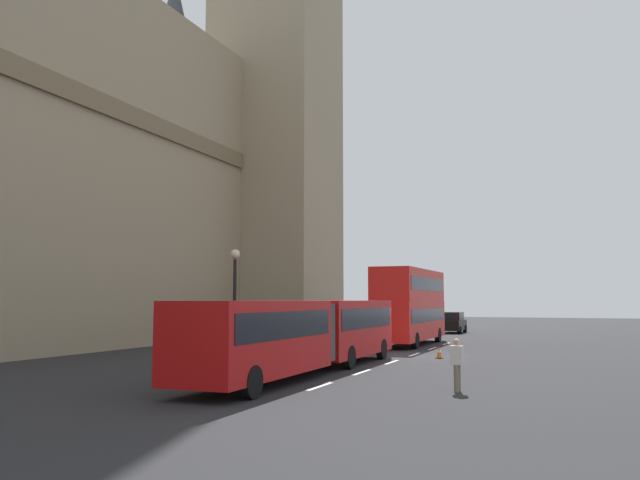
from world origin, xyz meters
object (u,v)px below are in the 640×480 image
pedestrian_near_cones (457,363)px  articulated_bus (306,329)px  double_decker_bus (410,303)px  street_lamp (235,297)px  traffic_cone_west (439,353)px  sedan_lead (453,323)px  traffic_cone_middle (455,349)px

pedestrian_near_cones → articulated_bus: bearing=64.8°
double_decker_bus → street_lamp: bearing=163.8°
traffic_cone_west → double_decker_bus: bearing=22.0°
sedan_lead → traffic_cone_west: 25.73m
sedan_lead → traffic_cone_middle: sedan_lead is taller
sedan_lead → pedestrian_near_cones: (-37.08, -6.65, -0.00)m
pedestrian_near_cones → traffic_cone_west: bearing=13.9°
double_decker_bus → street_lamp: street_lamp is taller
articulated_bus → sedan_lead: bearing=0.2°
double_decker_bus → traffic_cone_middle: size_ratio=18.41×
articulated_bus → traffic_cone_middle: size_ratio=29.07×
street_lamp → pedestrian_near_cones: size_ratio=3.12×
sedan_lead → pedestrian_near_cones: sedan_lead is taller
traffic_cone_middle → street_lamp: (-9.09, 8.48, 2.77)m
traffic_cone_middle → double_decker_bus: bearing=32.0°
double_decker_bus → traffic_cone_west: 10.09m
articulated_bus → traffic_cone_middle: 12.03m
traffic_cone_middle → traffic_cone_west: bearing=173.5°
double_decker_bus → traffic_cone_middle: bearing=-148.0°
street_lamp → articulated_bus: bearing=-115.7°
traffic_cone_west → traffic_cone_middle: bearing=-6.5°
double_decker_bus → street_lamp: 16.12m
double_decker_bus → street_lamp: size_ratio=2.03×
traffic_cone_west → street_lamp: bearing=128.0°
sedan_lead → traffic_cone_west: size_ratio=7.59×
street_lamp → pedestrian_near_cones: 12.42m
street_lamp → pedestrian_near_cones: bearing=-115.4°
traffic_cone_west → pedestrian_near_cones: bearing=-166.1°
sedan_lead → traffic_cone_middle: size_ratio=7.59×
traffic_cone_west → pedestrian_near_cones: pedestrian_near_cones is taller
articulated_bus → traffic_cone_middle: (11.26, -3.98, -1.46)m
sedan_lead → street_lamp: size_ratio=0.83×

